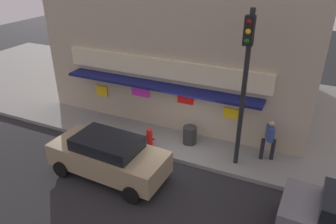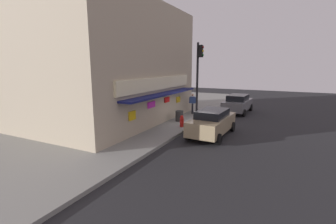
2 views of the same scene
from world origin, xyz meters
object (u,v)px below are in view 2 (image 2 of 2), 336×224
at_px(trash_can, 179,116).
at_px(pedestrian, 193,103).
at_px(parked_car_grey, 238,103).
at_px(traffic_light, 199,70).
at_px(parked_car_tan, 212,122).
at_px(fire_hydrant, 182,121).

relative_size(trash_can, pedestrian, 0.46).
bearing_deg(pedestrian, parked_car_grey, -46.40).
bearing_deg(trash_can, traffic_light, -17.19).
bearing_deg(trash_can, parked_car_grey, -25.93).
bearing_deg(pedestrian, parked_car_tan, -148.00).
distance_m(traffic_light, parked_car_grey, 5.76).
bearing_deg(parked_car_tan, parked_car_grey, 0.20).
xyz_separation_m(fire_hydrant, trash_can, (1.53, 0.86, 0.01)).
xyz_separation_m(trash_can, parked_car_grey, (6.42, -3.12, 0.29)).
relative_size(pedestrian, parked_car_grey, 0.38).
xyz_separation_m(traffic_light, trash_can, (-2.21, 0.68, -3.38)).
bearing_deg(fire_hydrant, trash_can, 29.30).
bearing_deg(parked_car_grey, parked_car_tan, -179.80).
relative_size(pedestrian, parked_car_tan, 0.38).
distance_m(traffic_light, parked_car_tan, 5.82).
xyz_separation_m(fire_hydrant, parked_car_grey, (7.95, -2.26, 0.30)).
bearing_deg(parked_car_grey, pedestrian, 133.60).
height_order(trash_can, pedestrian, pedestrian).
xyz_separation_m(fire_hydrant, parked_car_tan, (-0.53, -2.29, 0.30)).
relative_size(parked_car_tan, parked_car_grey, 1.00).
bearing_deg(parked_car_tan, trash_can, 56.78).
relative_size(fire_hydrant, parked_car_grey, 0.18).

